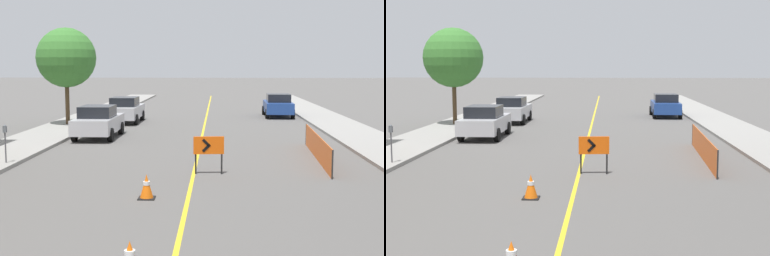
{
  "view_description": "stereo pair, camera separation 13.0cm",
  "coord_description": "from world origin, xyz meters",
  "views": [
    {
      "loc": [
        0.79,
        4.73,
        3.58
      ],
      "look_at": [
        -0.26,
        26.37,
        1.0
      ],
      "focal_mm": 50.0,
      "sensor_mm": 36.0,
      "label": 1
    },
    {
      "loc": [
        0.92,
        4.74,
        3.58
      ],
      "look_at": [
        -0.26,
        26.37,
        1.0
      ],
      "focal_mm": 50.0,
      "sensor_mm": 36.0,
      "label": 2
    }
  ],
  "objects": [
    {
      "name": "traffic_cone_fourth",
      "position": [
        -1.11,
        18.67,
        0.33
      ],
      "size": [
        0.45,
        0.45,
        0.66
      ],
      "color": "black",
      "rests_on": "ground_plane"
    },
    {
      "name": "arrow_barricade_primary",
      "position": [
        0.49,
        22.0,
        0.89
      ],
      "size": [
        1.0,
        0.16,
        1.24
      ],
      "rotation": [
        0.0,
        0.0,
        0.1
      ],
      "color": "#EF560C",
      "rests_on": "ground_plane"
    },
    {
      "name": "parked_car_curb_mid",
      "position": [
        -4.94,
        37.41,
        0.8
      ],
      "size": [
        1.94,
        4.32,
        1.59
      ],
      "rotation": [
        0.0,
        0.0,
        -0.01
      ],
      "color": "#B7B7BC",
      "rests_on": "ground_plane"
    },
    {
      "name": "street_tree_left_near",
      "position": [
        -7.94,
        35.29,
        3.96
      ],
      "size": [
        3.43,
        3.43,
        5.55
      ],
      "color": "#4C3823",
      "rests_on": "sidewalk_left"
    },
    {
      "name": "parked_car_curb_near",
      "position": [
        -5.05,
        30.45,
        0.8
      ],
      "size": [
        1.93,
        4.31,
        1.59
      ],
      "rotation": [
        0.0,
        0.0,
        -0.0
      ],
      "color": "#B7B7BC",
      "rests_on": "ground_plane"
    },
    {
      "name": "sidewalk_left",
      "position": [
        -7.8,
        32.95,
        0.07
      ],
      "size": [
        2.93,
        65.91,
        0.13
      ],
      "color": "gray",
      "rests_on": "ground_plane"
    },
    {
      "name": "parked_car_curb_far",
      "position": [
        4.92,
        41.6,
        0.8
      ],
      "size": [
        1.94,
        4.34,
        1.59
      ],
      "rotation": [
        0.0,
        0.0,
        -0.02
      ],
      "color": "navy",
      "rests_on": "ground_plane"
    },
    {
      "name": "lane_stripe",
      "position": [
        0.0,
        32.95,
        0.0
      ],
      "size": [
        0.12,
        65.91,
        0.01
      ],
      "color": "gold",
      "rests_on": "ground_plane"
    },
    {
      "name": "safety_mesh_fence",
      "position": [
        4.57,
        25.03,
        0.47
      ],
      "size": [
        0.43,
        7.38,
        0.93
      ],
      "rotation": [
        0.0,
        0.0,
        1.52
      ],
      "color": "#EF560C",
      "rests_on": "ground_plane"
    },
    {
      "name": "parking_meter_far_curb",
      "position": [
        -6.68,
        22.98,
        1.09
      ],
      "size": [
        0.12,
        0.11,
        1.35
      ],
      "color": "#4C4C51",
      "rests_on": "sidewalk_left"
    },
    {
      "name": "sidewalk_right",
      "position": [
        7.8,
        32.95,
        0.07
      ],
      "size": [
        2.93,
        65.91,
        0.13
      ],
      "color": "gray",
      "rests_on": "ground_plane"
    }
  ]
}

